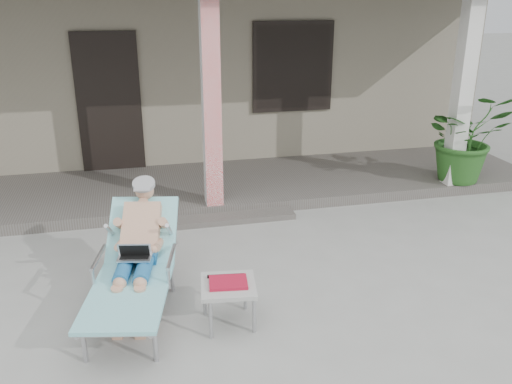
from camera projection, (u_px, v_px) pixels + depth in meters
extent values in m
plane|color=#9E9E99|center=(249.00, 296.00, 5.29)|extent=(60.00, 60.00, 0.00)
cube|color=gray|center=(178.00, 61.00, 10.70)|extent=(10.00, 5.00, 3.00)
cube|color=black|center=(109.00, 103.00, 8.22)|extent=(0.95, 0.06, 2.10)
cube|color=black|center=(293.00, 67.00, 8.68)|extent=(1.20, 0.06, 1.30)
cube|color=black|center=(293.00, 67.00, 8.67)|extent=(1.32, 0.05, 1.42)
cube|color=#605B56|center=(205.00, 187.00, 8.00)|extent=(10.00, 2.00, 0.15)
cube|color=red|center=(211.00, 106.00, 6.74)|extent=(0.22, 0.22, 2.61)
cube|color=silver|center=(462.00, 94.00, 7.48)|extent=(0.22, 0.22, 2.61)
cube|color=#605B56|center=(218.00, 219.00, 6.97)|extent=(2.00, 0.30, 0.07)
cylinder|color=#B7B7BC|center=(84.00, 344.00, 4.29)|extent=(0.04, 0.04, 0.34)
cylinder|color=#B7B7BC|center=(155.00, 343.00, 4.30)|extent=(0.04, 0.04, 0.34)
cylinder|color=#B7B7BC|center=(114.00, 277.00, 5.30)|extent=(0.04, 0.04, 0.34)
cylinder|color=#B7B7BC|center=(172.00, 276.00, 5.32)|extent=(0.04, 0.04, 0.34)
cube|color=#B7B7BC|center=(128.00, 297.00, 4.62)|extent=(0.78, 1.21, 0.03)
cube|color=#8ACCD6|center=(128.00, 294.00, 4.61)|extent=(0.88, 1.26, 0.04)
cube|color=#B7B7BC|center=(143.00, 234.00, 5.30)|extent=(0.67, 0.63, 0.45)
cube|color=#8ACCD6|center=(143.00, 231.00, 5.29)|extent=(0.77, 0.72, 0.51)
cylinder|color=#9B9B9D|center=(144.00, 183.00, 5.39)|extent=(0.26, 0.27, 0.12)
cube|color=silver|center=(135.00, 257.00, 4.92)|extent=(0.34, 0.27, 0.21)
cube|color=#ACACA7|center=(228.00, 286.00, 4.73)|extent=(0.53, 0.53, 0.04)
cylinder|color=#B7B7BC|center=(211.00, 320.00, 4.59)|extent=(0.03, 0.03, 0.36)
cylinder|color=#B7B7BC|center=(254.00, 314.00, 4.67)|extent=(0.03, 0.03, 0.36)
cylinder|color=#B7B7BC|center=(205.00, 297.00, 4.93)|extent=(0.03, 0.03, 0.36)
cylinder|color=#B7B7BC|center=(245.00, 292.00, 5.01)|extent=(0.03, 0.03, 0.36)
cube|color=#AD122C|center=(228.00, 282.00, 4.72)|extent=(0.36, 0.29, 0.03)
cube|color=black|center=(226.00, 276.00, 4.83)|extent=(0.33, 0.06, 0.03)
imported|color=#26591E|center=(466.00, 137.00, 7.85)|extent=(1.29, 1.15, 1.32)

